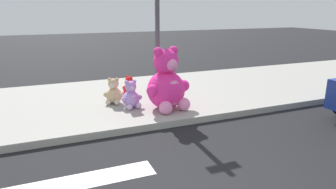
% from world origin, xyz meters
% --- Properties ---
extents(sidewalk, '(28.00, 4.40, 0.15)m').
position_xyz_m(sidewalk, '(0.00, 5.20, 0.07)').
color(sidewalk, '#9E9B93').
rests_on(sidewalk, ground_plane).
extents(sign_pole, '(0.56, 0.11, 3.20)m').
position_xyz_m(sign_pole, '(1.00, 4.40, 1.85)').
color(sign_pole, '#4C4C51').
rests_on(sign_pole, sidewalk).
extents(plush_pink_large, '(1.11, 1.01, 1.45)m').
position_xyz_m(plush_pink_large, '(1.00, 3.81, 0.73)').
color(plush_pink_large, '#F22D93').
rests_on(plush_pink_large, sidewalk).
extents(plush_red, '(0.39, 0.38, 0.54)m').
position_xyz_m(plush_red, '(0.48, 5.24, 0.36)').
color(plush_red, red).
rests_on(plush_red, sidewalk).
extents(plush_tan, '(0.46, 0.47, 0.65)m').
position_xyz_m(plush_tan, '(-0.06, 4.67, 0.41)').
color(plush_tan, tan).
rests_on(plush_tan, sidewalk).
extents(plush_lavender, '(0.51, 0.46, 0.66)m').
position_xyz_m(plush_lavender, '(0.25, 4.19, 0.42)').
color(plush_lavender, '#B28CD8').
rests_on(plush_lavender, sidewalk).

